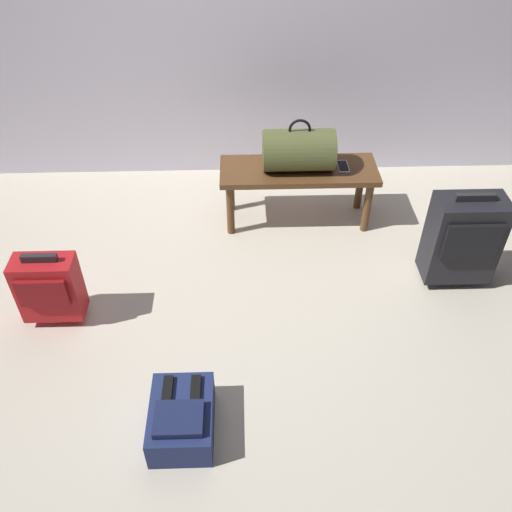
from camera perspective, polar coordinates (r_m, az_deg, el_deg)
ground_plane at (r=3.03m, az=-1.81°, el=-6.58°), size 6.60×6.60×0.00m
bench at (r=3.53m, az=4.47°, el=8.31°), size 1.00×0.36×0.40m
duffel_bag_olive at (r=3.42m, az=4.49°, el=11.03°), size 0.44×0.26×0.34m
cell_phone at (r=3.54m, az=9.11°, el=9.27°), size 0.07×0.14×0.01m
suitcase_upright_charcoal at (r=3.26m, az=20.89°, el=1.75°), size 0.39×0.24×0.61m
suitcase_small_red at (r=3.05m, az=-20.91°, el=-3.12°), size 0.32×0.18×0.46m
backpack_navy at (r=2.55m, az=-7.80°, el=-16.53°), size 0.28×0.38×0.21m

